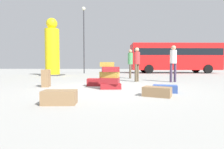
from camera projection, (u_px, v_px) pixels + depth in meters
The scene contains 13 objects.
ground_plane at pixel (112, 88), 5.94m from camera, with size 80.00×80.00×0.00m, color #9E9E99.
suitcase_tower at pixel (110, 77), 5.74m from camera, with size 0.74×0.62×0.88m.
suitcase_navy_upright_blue at pixel (165, 89), 4.99m from camera, with size 0.67×0.39×0.21m, color #334F99.
suitcase_brown_right_side at pixel (60, 97), 3.42m from camera, with size 0.66×0.36×0.28m, color olive.
suitcase_maroon_behind_tower at pixel (98, 82), 6.59m from camera, with size 0.77×0.39×0.28m, color maroon.
suitcase_brown_left_side at pixel (46, 78), 6.26m from camera, with size 0.24×0.35×0.63m, color olive.
suitcase_brown_white_trunk at pixel (157, 92), 4.31m from camera, with size 0.68×0.39×0.24m, color olive.
person_bearded_onlooker at pixel (137, 61), 8.40m from camera, with size 0.30×0.31×1.66m.
person_tourist_with_camera at pixel (130, 61), 10.62m from camera, with size 0.30×0.34×1.79m.
person_passerby_in_red at pixel (173, 60), 8.10m from camera, with size 0.33×0.30×1.73m.
yellow_dummy_statue at pixel (52, 50), 13.70m from camera, with size 1.55×1.55×4.54m.
parked_bus at pixel (174, 56), 18.86m from camera, with size 9.56×3.30×3.15m.
lamp_post at pixel (84, 31), 17.71m from camera, with size 0.36×0.36×6.80m.
Camera 1 is at (0.36, -5.90, 0.76)m, focal length 27.65 mm.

